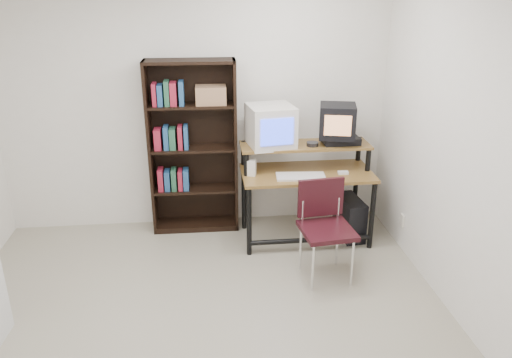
{
  "coord_description": "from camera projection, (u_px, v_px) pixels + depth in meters",
  "views": [
    {
      "loc": [
        0.07,
        -3.1,
        2.49
      ],
      "look_at": [
        0.53,
        1.1,
        0.82
      ],
      "focal_mm": 35.0,
      "sensor_mm": 36.0,
      "label": 1
    }
  ],
  "objects": [
    {
      "name": "school_chair",
      "position": [
        325.0,
        219.0,
        4.39
      ],
      "size": [
        0.49,
        0.49,
        0.88
      ],
      "rotation": [
        0.0,
        0.0,
        0.11
      ],
      "color": "black",
      "rests_on": "floor"
    },
    {
      "name": "mousepad",
      "position": [
        345.0,
        175.0,
        4.91
      ],
      "size": [
        0.22,
        0.18,
        0.01
      ],
      "primitive_type": "cube",
      "rotation": [
        0.0,
        0.0,
        -0.01
      ],
      "color": "black",
      "rests_on": "computer_desk"
    },
    {
      "name": "crt_monitor",
      "position": [
        271.0,
        126.0,
        4.9
      ],
      "size": [
        0.49,
        0.49,
        0.41
      ],
      "rotation": [
        0.0,
        0.0,
        0.15
      ],
      "color": "silver",
      "rests_on": "computer_desk"
    },
    {
      "name": "desk_speaker",
      "position": [
        252.0,
        169.0,
        4.85
      ],
      "size": [
        0.1,
        0.09,
        0.17
      ],
      "primitive_type": "cube",
      "rotation": [
        0.0,
        0.0,
        -0.26
      ],
      "color": "silver",
      "rests_on": "computer_desk"
    },
    {
      "name": "computer_desk",
      "position": [
        306.0,
        174.0,
        5.0
      ],
      "size": [
        1.3,
        0.65,
        0.98
      ],
      "rotation": [
        0.0,
        0.0,
        0.0
      ],
      "color": "brown",
      "rests_on": "floor"
    },
    {
      "name": "vcr",
      "position": [
        340.0,
        140.0,
        5.02
      ],
      "size": [
        0.37,
        0.27,
        0.08
      ],
      "primitive_type": "cube",
      "rotation": [
        0.0,
        0.0,
        0.03
      ],
      "color": "black",
      "rests_on": "computer_desk"
    },
    {
      "name": "crt_tv",
      "position": [
        337.0,
        121.0,
        4.93
      ],
      "size": [
        0.41,
        0.41,
        0.33
      ],
      "rotation": [
        0.0,
        0.0,
        -0.23
      ],
      "color": "black",
      "rests_on": "vcr"
    },
    {
      "name": "mouse",
      "position": [
        343.0,
        173.0,
        4.91
      ],
      "size": [
        0.1,
        0.07,
        0.03
      ],
      "primitive_type": "cube",
      "rotation": [
        0.0,
        0.0,
        -0.06
      ],
      "color": "white",
      "rests_on": "mousepad"
    },
    {
      "name": "wall_outlet",
      "position": [
        402.0,
        220.0,
        4.93
      ],
      "size": [
        0.02,
        0.08,
        0.12
      ],
      "primitive_type": "cube",
      "color": "beige",
      "rests_on": "right_wall"
    },
    {
      "name": "floor",
      "position": [
        203.0,
        336.0,
        3.78
      ],
      "size": [
        4.0,
        4.0,
        0.01
      ],
      "primitive_type": "cube",
      "color": "#A79F8A",
      "rests_on": "ground"
    },
    {
      "name": "pc_tower",
      "position": [
        349.0,
        217.0,
        5.19
      ],
      "size": [
        0.25,
        0.47,
        0.42
      ],
      "primitive_type": "cube",
      "rotation": [
        0.0,
        0.0,
        0.11
      ],
      "color": "black",
      "rests_on": "floor"
    },
    {
      "name": "right_wall",
      "position": [
        481.0,
        164.0,
        3.5
      ],
      "size": [
        0.01,
        4.0,
        2.6
      ],
      "primitive_type": "cube",
      "color": "white",
      "rests_on": "floor"
    },
    {
      "name": "back_wall",
      "position": [
        196.0,
        106.0,
        5.15
      ],
      "size": [
        4.0,
        0.01,
        2.6
      ],
      "primitive_type": "cube",
      "color": "white",
      "rests_on": "floor"
    },
    {
      "name": "cd_spindle",
      "position": [
        312.0,
        145.0,
        4.93
      ],
      "size": [
        0.14,
        0.14,
        0.05
      ],
      "primitive_type": "cylinder",
      "rotation": [
        0.0,
        0.0,
        0.21
      ],
      "color": "#26262B",
      "rests_on": "computer_desk"
    },
    {
      "name": "bookshelf",
      "position": [
        193.0,
        145.0,
        5.15
      ],
      "size": [
        0.9,
        0.31,
        1.8
      ],
      "rotation": [
        0.0,
        0.0,
        -0.01
      ],
      "color": "black",
      "rests_on": "floor"
    },
    {
      "name": "keyboard",
      "position": [
        301.0,
        177.0,
        4.82
      ],
      "size": [
        0.48,
        0.25,
        0.03
      ],
      "primitive_type": "cube",
      "rotation": [
        0.0,
        0.0,
        -0.08
      ],
      "color": "silver",
      "rests_on": "computer_desk"
    }
  ]
}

